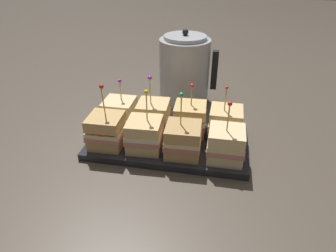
{
  "coord_description": "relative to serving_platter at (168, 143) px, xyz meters",
  "views": [
    {
      "loc": [
        0.13,
        -0.67,
        0.46
      ],
      "look_at": [
        0.0,
        0.0,
        0.06
      ],
      "focal_mm": 32.0,
      "sensor_mm": 36.0,
      "label": 1
    }
  ],
  "objects": [
    {
      "name": "sandwich_back_center_right",
      "position": [
        0.05,
        0.05,
        0.05
      ],
      "size": [
        0.09,
        0.09,
        0.15
      ],
      "color": "tan",
      "rests_on": "serving_platter"
    },
    {
      "name": "ground_plane",
      "position": [
        0.0,
        0.0,
        -0.01
      ],
      "size": [
        6.0,
        6.0,
        0.0
      ],
      "primitive_type": "plane",
      "color": "#4C4238"
    },
    {
      "name": "sandwich_front_far_left",
      "position": [
        -0.15,
        -0.05,
        0.05
      ],
      "size": [
        0.09,
        0.09,
        0.17
      ],
      "color": "tan",
      "rests_on": "serving_platter"
    },
    {
      "name": "serving_platter",
      "position": [
        0.0,
        0.0,
        0.0
      ],
      "size": [
        0.42,
        0.22,
        0.02
      ],
      "color": "#232328",
      "rests_on": "ground_plane"
    },
    {
      "name": "sandwich_back_far_left",
      "position": [
        -0.15,
        0.05,
        0.05
      ],
      "size": [
        0.09,
        0.09,
        0.14
      ],
      "color": "beige",
      "rests_on": "serving_platter"
    },
    {
      "name": "sandwich_back_far_right",
      "position": [
        0.15,
        0.05,
        0.05
      ],
      "size": [
        0.09,
        0.09,
        0.15
      ],
      "color": "#DBB77A",
      "rests_on": "serving_platter"
    },
    {
      "name": "sandwich_back_center_left",
      "position": [
        -0.05,
        0.05,
        0.05
      ],
      "size": [
        0.09,
        0.09,
        0.16
      ],
      "color": "#DBB77A",
      "rests_on": "serving_platter"
    },
    {
      "name": "sandwich_front_center_left",
      "position": [
        -0.05,
        -0.05,
        0.05
      ],
      "size": [
        0.09,
        0.09,
        0.16
      ],
      "color": "#DBB77A",
      "rests_on": "serving_platter"
    },
    {
      "name": "sandwich_front_center_right",
      "position": [
        0.05,
        -0.05,
        0.05
      ],
      "size": [
        0.09,
        0.09,
        0.16
      ],
      "color": "tan",
      "rests_on": "serving_platter"
    },
    {
      "name": "sandwich_front_far_right",
      "position": [
        0.15,
        -0.05,
        0.05
      ],
      "size": [
        0.09,
        0.09,
        0.16
      ],
      "color": "beige",
      "rests_on": "serving_platter"
    },
    {
      "name": "kettle_steel",
      "position": [
        0.01,
        0.29,
        0.1
      ],
      "size": [
        0.19,
        0.17,
        0.25
      ],
      "color": "#B7BABF",
      "rests_on": "ground_plane"
    }
  ]
}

